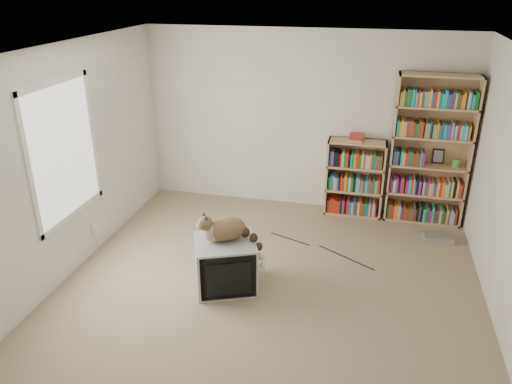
% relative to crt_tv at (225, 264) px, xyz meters
% --- Properties ---
extents(floor, '(4.50, 5.00, 0.01)m').
position_rel_crt_tv_xyz_m(floor, '(0.47, -0.19, -0.27)').
color(floor, gray).
rests_on(floor, ground).
extents(wall_back, '(4.50, 0.02, 2.50)m').
position_rel_crt_tv_xyz_m(wall_back, '(0.47, 2.31, 0.98)').
color(wall_back, silver).
rests_on(wall_back, floor).
extents(wall_left, '(0.02, 5.00, 2.50)m').
position_rel_crt_tv_xyz_m(wall_left, '(-1.78, -0.19, 0.98)').
color(wall_left, silver).
rests_on(wall_left, floor).
extents(ceiling, '(4.50, 5.00, 0.02)m').
position_rel_crt_tv_xyz_m(ceiling, '(0.47, -0.19, 2.23)').
color(ceiling, white).
rests_on(ceiling, wall_back).
extents(window, '(0.02, 1.22, 1.52)m').
position_rel_crt_tv_xyz_m(window, '(-1.77, 0.01, 1.13)').
color(window, white).
rests_on(window, wall_left).
extents(crt_tv, '(0.80, 0.77, 0.55)m').
position_rel_crt_tv_xyz_m(crt_tv, '(0.00, 0.00, 0.00)').
color(crt_tv, '#A5A5A8').
rests_on(crt_tv, floor).
extents(cat, '(0.76, 0.49, 0.54)m').
position_rel_crt_tv_xyz_m(cat, '(0.05, 0.04, 0.37)').
color(cat, '#3D2619').
rests_on(cat, crt_tv).
extents(bookcase_tall, '(1.00, 0.30, 2.00)m').
position_rel_crt_tv_xyz_m(bookcase_tall, '(2.17, 2.17, 0.67)').
color(bookcase_tall, '#A88354').
rests_on(bookcase_tall, floor).
extents(bookcase_short, '(0.78, 0.30, 1.08)m').
position_rel_crt_tv_xyz_m(bookcase_short, '(1.23, 2.17, 0.22)').
color(bookcase_short, '#A88354').
rests_on(bookcase_short, floor).
extents(book_stack, '(0.20, 0.26, 0.08)m').
position_rel_crt_tv_xyz_m(book_stack, '(1.19, 2.17, 0.85)').
color(book_stack, '#B42818').
rests_on(book_stack, bookcase_short).
extents(green_mug, '(0.10, 0.10, 0.11)m').
position_rel_crt_tv_xyz_m(green_mug, '(2.51, 2.15, 0.60)').
color(green_mug, green).
rests_on(green_mug, bookcase_tall).
extents(framed_print, '(0.15, 0.05, 0.19)m').
position_rel_crt_tv_xyz_m(framed_print, '(2.29, 2.25, 0.64)').
color(framed_print, black).
rests_on(framed_print, bookcase_tall).
extents(dvd_player, '(0.38, 0.30, 0.08)m').
position_rel_crt_tv_xyz_m(dvd_player, '(2.35, 1.59, -0.23)').
color(dvd_player, '#B5B5BA').
rests_on(dvd_player, floor).
extents(wall_outlet, '(0.01, 0.08, 0.13)m').
position_rel_crt_tv_xyz_m(wall_outlet, '(-1.77, 0.34, 0.05)').
color(wall_outlet, silver).
rests_on(wall_outlet, wall_left).
extents(floor_cables, '(1.20, 0.70, 0.01)m').
position_rel_crt_tv_xyz_m(floor_cables, '(0.83, 1.05, -0.27)').
color(floor_cables, black).
rests_on(floor_cables, floor).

